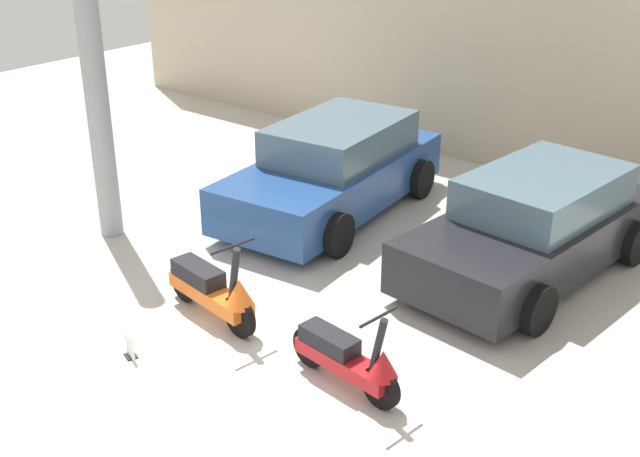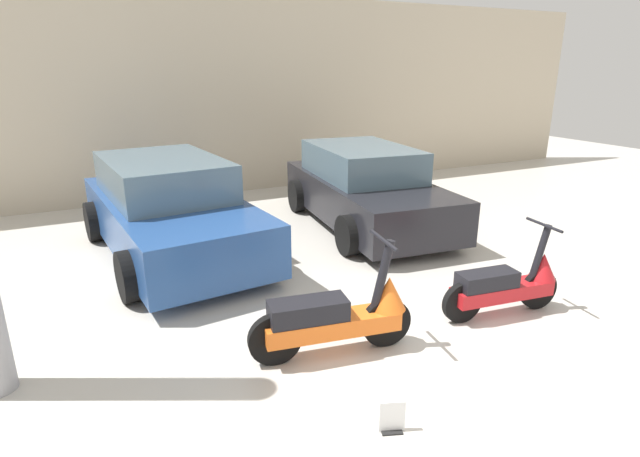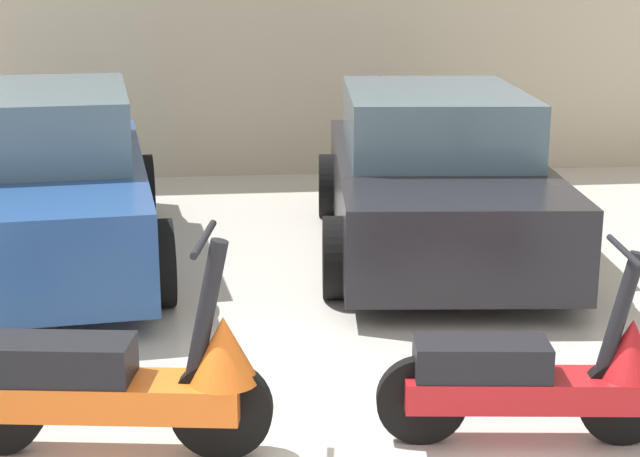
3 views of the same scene
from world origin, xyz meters
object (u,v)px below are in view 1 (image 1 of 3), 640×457
Objects in this scene: scooter_front_right at (349,358)px; placard_near_left_scooter at (130,348)px; car_rear_left at (334,169)px; car_rear_center at (534,227)px; scooter_front_left at (214,289)px; support_column_side at (97,97)px.

placard_near_left_scooter is at bearing -147.71° from scooter_front_right.
car_rear_center is at bearing 83.80° from car_rear_left.
scooter_front_left is 0.38× the size of car_rear_left.
car_rear_left is 16.30× the size of placard_near_left_scooter.
support_column_side is (-1.97, -2.70, 1.36)m from car_rear_left.
placard_near_left_scooter is (-2.48, -4.59, -0.53)m from car_rear_center.
car_rear_left is 4.70m from placard_near_left_scooter.
placard_near_left_scooter is at bearing 3.75° from car_rear_left.
car_rear_center is 5.25m from placard_near_left_scooter.
car_rear_left is 3.61m from support_column_side.
car_rear_center reaches higher than placard_near_left_scooter.
scooter_front_left is at bearing 9.19° from car_rear_left.
car_rear_left is at bearing 99.72° from placard_near_left_scooter.
scooter_front_left is 0.39× the size of car_rear_center.
car_rear_center is 15.74× the size of placard_near_left_scooter.
scooter_front_left is at bearing -14.75° from support_column_side.
car_rear_left is at bearing -84.40° from car_rear_center.
car_rear_left is at bearing 136.81° from scooter_front_right.
support_column_side is (-5.24, -2.69, 1.38)m from car_rear_center.
support_column_side is at bearing 177.05° from scooter_front_right.
scooter_front_right is at bearing -9.95° from support_column_side.
scooter_front_right is at bearing 6.01° from scooter_front_left.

